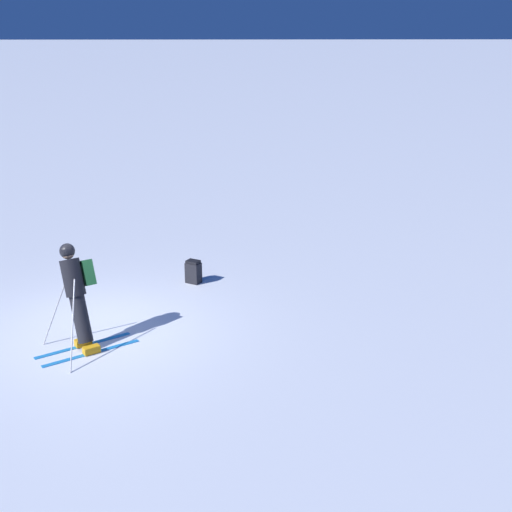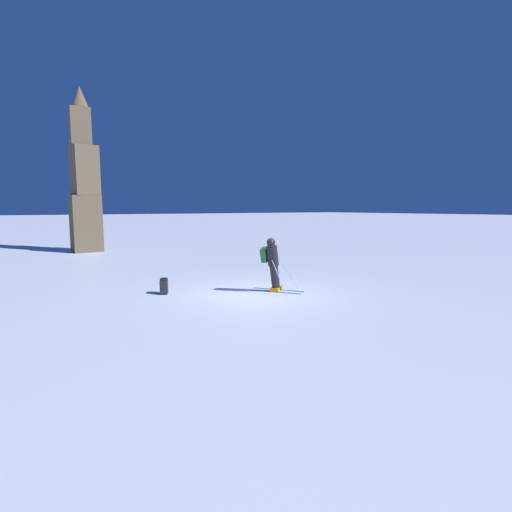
# 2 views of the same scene
# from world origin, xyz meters

# --- Properties ---
(ground_plane) EXTENTS (300.00, 300.00, 0.00)m
(ground_plane) POSITION_xyz_m (0.00, 0.00, 0.00)
(ground_plane) COLOR white
(skier) EXTENTS (1.56, 1.68, 1.80)m
(skier) POSITION_xyz_m (0.49, -0.17, 0.99)
(skier) COLOR #1E7AC6
(skier) RESTS_ON ground
(rock_pillar) EXTENTS (1.66, 1.46, 9.72)m
(rock_pillar) POSITION_xyz_m (-1.78, 15.70, 4.07)
(rock_pillar) COLOR brown
(rock_pillar) RESTS_ON ground
(spare_backpack) EXTENTS (0.34, 0.37, 0.50)m
(spare_backpack) POSITION_xyz_m (-2.39, 1.60, 0.24)
(spare_backpack) COLOR black
(spare_backpack) RESTS_ON ground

